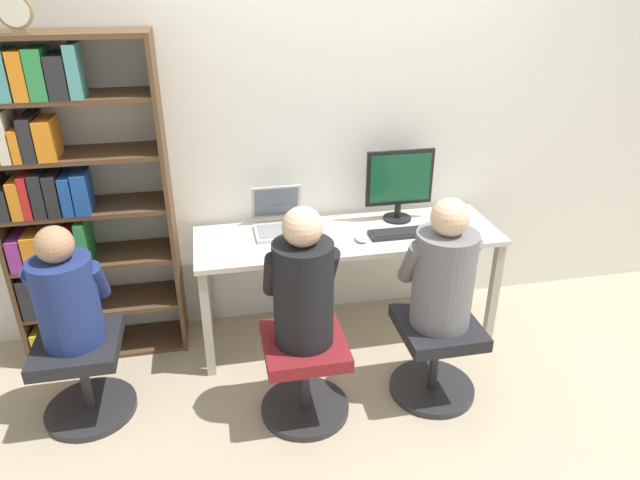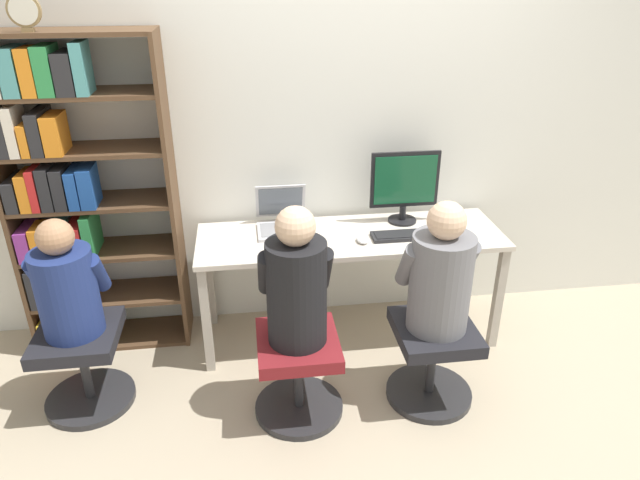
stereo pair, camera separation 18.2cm
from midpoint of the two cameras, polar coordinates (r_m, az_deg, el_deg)
name	(u,v)px [view 2 (the right image)]	position (r m, az deg, el deg)	size (l,w,h in m)	color
ground_plane	(357,360)	(3.51, 5.19, -11.91)	(14.00, 14.00, 0.00)	tan
wall_back	(342,120)	(3.50, 3.76, 11.86)	(10.00, 0.05, 2.60)	silver
desk	(350,246)	(3.41, 4.58, -0.66)	(1.81, 0.57, 0.70)	beige
desktop_monitor	(405,185)	(3.51, 9.94, 5.38)	(0.42, 0.17, 0.45)	black
laptop	(282,221)	(3.43, -2.28, 1.93)	(0.30, 0.35, 0.25)	#B7B7BC
keyboard	(408,235)	(3.39, 10.35, 0.46)	(0.43, 0.13, 0.03)	#232326
computer_mouse_by_keyboard	(363,239)	(3.29, 5.87, 0.04)	(0.07, 0.11, 0.03)	silver
office_chair_left	(432,356)	(3.17, 12.83, -11.30)	(0.47, 0.47, 0.46)	#262628
office_chair_right	(298,370)	(3.01, -0.40, -12.89)	(0.47, 0.47, 0.46)	#262628
person_at_monitor	(441,275)	(2.91, 13.75, -3.44)	(0.38, 0.34, 0.69)	slate
person_at_laptop	(296,284)	(2.72, -0.45, -4.42)	(0.36, 0.33, 0.71)	black
bookshelf	(70,198)	(3.45, -22.37, 3.85)	(0.91, 0.33, 1.85)	#513823
desk_clock	(24,11)	(3.17, -25.96, 19.88)	(0.16, 0.03, 0.18)	olive
office_chair_side	(83,362)	(3.27, -21.12, -11.31)	(0.47, 0.47, 0.46)	#262628
person_near_shelf	(66,285)	(3.03, -22.49, -4.25)	(0.36, 0.31, 0.62)	navy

